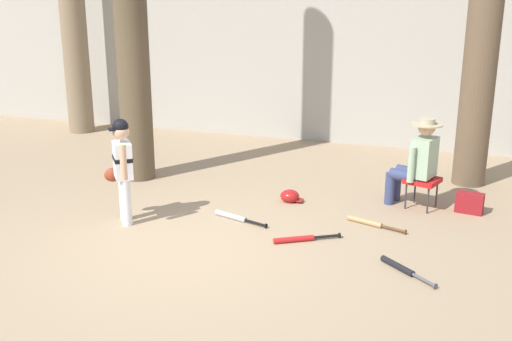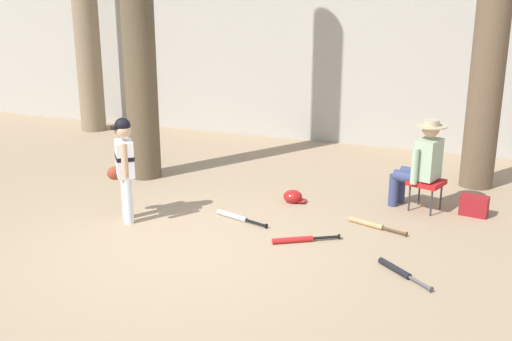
{
  "view_description": "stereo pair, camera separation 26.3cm",
  "coord_description": "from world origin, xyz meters",
  "px_view_note": "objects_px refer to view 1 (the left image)",
  "views": [
    {
      "loc": [
        2.82,
        -5.61,
        2.78
      ],
      "look_at": [
        0.58,
        0.8,
        0.75
      ],
      "focal_mm": 42.88,
      "sensor_mm": 36.0,
      "label": 1
    },
    {
      "loc": [
        3.07,
        -5.52,
        2.78
      ],
      "look_at": [
        0.58,
        0.8,
        0.75
      ],
      "focal_mm": 42.88,
      "sensor_mm": 36.0,
      "label": 2
    }
  ],
  "objects_px": {
    "tree_behind_spectator": "(481,57)",
    "bat_red_barrel": "(299,239)",
    "bat_aluminum_silver": "(235,217)",
    "young_ballplayer": "(122,164)",
    "handbag_beside_stool": "(470,203)",
    "bat_black_composite": "(401,268)",
    "folding_stool": "(422,182)",
    "batting_helmet_red": "(290,196)",
    "seated_spectator": "(417,160)",
    "bat_wood_tan": "(369,223)"
  },
  "relations": [
    {
      "from": "bat_red_barrel",
      "to": "bat_aluminum_silver",
      "type": "height_order",
      "value": "same"
    },
    {
      "from": "young_ballplayer",
      "to": "handbag_beside_stool",
      "type": "bearing_deg",
      "value": 23.68
    },
    {
      "from": "young_ballplayer",
      "to": "seated_spectator",
      "type": "xyz_separation_m",
      "value": [
        3.31,
        1.76,
        -0.1
      ]
    },
    {
      "from": "handbag_beside_stool",
      "to": "bat_aluminum_silver",
      "type": "relative_size",
      "value": 0.44
    },
    {
      "from": "seated_spectator",
      "to": "bat_aluminum_silver",
      "type": "bearing_deg",
      "value": -149.08
    },
    {
      "from": "bat_black_composite",
      "to": "bat_red_barrel",
      "type": "bearing_deg",
      "value": 161.97
    },
    {
      "from": "bat_wood_tan",
      "to": "batting_helmet_red",
      "type": "xyz_separation_m",
      "value": [
        -1.16,
        0.51,
        0.04
      ]
    },
    {
      "from": "seated_spectator",
      "to": "bat_red_barrel",
      "type": "xyz_separation_m",
      "value": [
        -1.12,
        -1.64,
        -0.61
      ]
    },
    {
      "from": "young_ballplayer",
      "to": "bat_black_composite",
      "type": "distance_m",
      "value": 3.47
    },
    {
      "from": "folding_stool",
      "to": "bat_red_barrel",
      "type": "distance_m",
      "value": 2.04
    },
    {
      "from": "tree_behind_spectator",
      "to": "bat_red_barrel",
      "type": "height_order",
      "value": "tree_behind_spectator"
    },
    {
      "from": "tree_behind_spectator",
      "to": "bat_red_barrel",
      "type": "xyz_separation_m",
      "value": [
        -1.79,
        -2.94,
        -1.83
      ]
    },
    {
      "from": "bat_red_barrel",
      "to": "batting_helmet_red",
      "type": "distance_m",
      "value": 1.37
    },
    {
      "from": "young_ballplayer",
      "to": "handbag_beside_stool",
      "type": "relative_size",
      "value": 3.84
    },
    {
      "from": "bat_wood_tan",
      "to": "seated_spectator",
      "type": "bearing_deg",
      "value": 62.88
    },
    {
      "from": "young_ballplayer",
      "to": "folding_stool",
      "type": "height_order",
      "value": "young_ballplayer"
    },
    {
      "from": "young_ballplayer",
      "to": "bat_black_composite",
      "type": "bearing_deg",
      "value": -4.56
    },
    {
      "from": "tree_behind_spectator",
      "to": "batting_helmet_red",
      "type": "height_order",
      "value": "tree_behind_spectator"
    },
    {
      "from": "young_ballplayer",
      "to": "seated_spectator",
      "type": "height_order",
      "value": "young_ballplayer"
    },
    {
      "from": "seated_spectator",
      "to": "bat_red_barrel",
      "type": "height_order",
      "value": "seated_spectator"
    },
    {
      "from": "handbag_beside_stool",
      "to": "batting_helmet_red",
      "type": "distance_m",
      "value": 2.33
    },
    {
      "from": "bat_black_composite",
      "to": "handbag_beside_stool",
      "type": "bearing_deg",
      "value": 72.85
    },
    {
      "from": "young_ballplayer",
      "to": "handbag_beside_stool",
      "type": "xyz_separation_m",
      "value": [
        4.01,
        1.76,
        -0.61
      ]
    },
    {
      "from": "young_ballplayer",
      "to": "bat_wood_tan",
      "type": "height_order",
      "value": "young_ballplayer"
    },
    {
      "from": "batting_helmet_red",
      "to": "tree_behind_spectator",
      "type": "bearing_deg",
      "value": 36.17
    },
    {
      "from": "young_ballplayer",
      "to": "bat_aluminum_silver",
      "type": "distance_m",
      "value": 1.53
    },
    {
      "from": "young_ballplayer",
      "to": "batting_helmet_red",
      "type": "height_order",
      "value": "young_ballplayer"
    },
    {
      "from": "bat_black_composite",
      "to": "bat_wood_tan",
      "type": "xyz_separation_m",
      "value": [
        -0.52,
        1.16,
        0.0
      ]
    },
    {
      "from": "folding_stool",
      "to": "batting_helmet_red",
      "type": "height_order",
      "value": "folding_stool"
    },
    {
      "from": "bat_black_composite",
      "to": "bat_aluminum_silver",
      "type": "xyz_separation_m",
      "value": [
        -2.14,
        0.79,
        0.0
      ]
    },
    {
      "from": "tree_behind_spectator",
      "to": "batting_helmet_red",
      "type": "xyz_separation_m",
      "value": [
        -2.27,
        -1.66,
        -1.78
      ]
    },
    {
      "from": "folding_stool",
      "to": "bat_red_barrel",
      "type": "xyz_separation_m",
      "value": [
        -1.21,
        -1.61,
        -0.33
      ]
    },
    {
      "from": "tree_behind_spectator",
      "to": "bat_red_barrel",
      "type": "bearing_deg",
      "value": -121.31
    },
    {
      "from": "young_ballplayer",
      "to": "bat_red_barrel",
      "type": "xyz_separation_m",
      "value": [
        2.19,
        0.12,
        -0.71
      ]
    },
    {
      "from": "tree_behind_spectator",
      "to": "handbag_beside_stool",
      "type": "relative_size",
      "value": 12.8
    },
    {
      "from": "tree_behind_spectator",
      "to": "bat_black_composite",
      "type": "height_order",
      "value": "tree_behind_spectator"
    },
    {
      "from": "bat_black_composite",
      "to": "bat_aluminum_silver",
      "type": "bearing_deg",
      "value": 159.71
    },
    {
      "from": "bat_black_composite",
      "to": "bat_wood_tan",
      "type": "distance_m",
      "value": 1.27
    },
    {
      "from": "folding_stool",
      "to": "bat_red_barrel",
      "type": "bearing_deg",
      "value": -127.02
    },
    {
      "from": "bat_red_barrel",
      "to": "bat_wood_tan",
      "type": "distance_m",
      "value": 1.02
    },
    {
      "from": "handbag_beside_stool",
      "to": "folding_stool",
      "type": "bearing_deg",
      "value": -176.97
    },
    {
      "from": "tree_behind_spectator",
      "to": "handbag_beside_stool",
      "type": "distance_m",
      "value": 2.16
    },
    {
      "from": "tree_behind_spectator",
      "to": "bat_aluminum_silver",
      "type": "distance_m",
      "value": 4.15
    },
    {
      "from": "seated_spectator",
      "to": "batting_helmet_red",
      "type": "xyz_separation_m",
      "value": [
        -1.6,
        -0.36,
        -0.56
      ]
    },
    {
      "from": "seated_spectator",
      "to": "bat_wood_tan",
      "type": "height_order",
      "value": "seated_spectator"
    },
    {
      "from": "seated_spectator",
      "to": "handbag_beside_stool",
      "type": "bearing_deg",
      "value": 0.21
    },
    {
      "from": "tree_behind_spectator",
      "to": "bat_black_composite",
      "type": "distance_m",
      "value": 3.84
    },
    {
      "from": "folding_stool",
      "to": "batting_helmet_red",
      "type": "distance_m",
      "value": 1.75
    },
    {
      "from": "young_ballplayer",
      "to": "seated_spectator",
      "type": "bearing_deg",
      "value": 27.94
    },
    {
      "from": "young_ballplayer",
      "to": "bat_aluminum_silver",
      "type": "height_order",
      "value": "young_ballplayer"
    }
  ]
}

